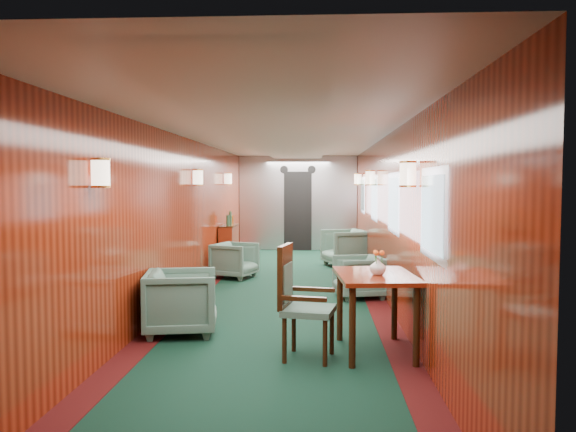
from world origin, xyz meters
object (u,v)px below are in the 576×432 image
Objects in this scene: armchair_left_near at (181,302)px; armchair_left_far at (235,260)px; dining_table at (375,287)px; side_chair at (298,297)px; armchair_right_near at (359,277)px; armchair_right_far at (345,248)px; credenza at (229,244)px.

armchair_left_near reaches higher than armchair_left_far.
dining_table is 0.80m from side_chair.
side_chair reaches higher than armchair_left_far.
armchair_left_far is at bearing 110.47° from dining_table.
armchair_right_near is 0.82× the size of armchair_right_far.
credenza is at bearing -109.96° from armchair_right_far.
credenza reaches higher than armchair_left_near.
armchair_right_near is (0.04, 2.72, -0.36)m from dining_table.
side_chair reaches higher than dining_table.
side_chair is 6.15m from armchair_right_far.
armchair_left_far is (0.05, 3.75, -0.04)m from armchair_left_near.
armchair_right_far is (-0.01, 5.90, -0.29)m from dining_table.
armchair_right_far reaches higher than armchair_left_near.
armchair_right_far is (-0.05, 3.18, 0.07)m from armchair_right_near.
credenza is 1.41× the size of armchair_left_near.
dining_table is 1.00× the size of credenza.
armchair_right_far is at bearing -33.50° from armchair_left_far.
armchair_left_far is 2.68m from armchair_right_near.
armchair_left_near is (-2.13, 0.61, -0.31)m from dining_table.
armchair_left_far reaches higher than armchair_right_near.
side_chair is 0.99× the size of credenza.
side_chair is at bearing -26.78° from armchair_right_far.
armchair_left_near is at bearing 159.60° from side_chair.
side_chair is at bearing -74.83° from credenza.
side_chair is at bearing -131.18° from armchair_left_near.
dining_table is 2.23m from armchair_left_near.
armchair_right_near is at bearing 85.26° from side_chair.
side_chair is 1.33× the size of armchair_right_far.
dining_table is at bearing -116.12° from armchair_left_near.
armchair_right_near is at bearing -18.83° from armchair_right_far.
side_chair reaches higher than armchair_right_far.
side_chair is 3.05m from armchair_right_near.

